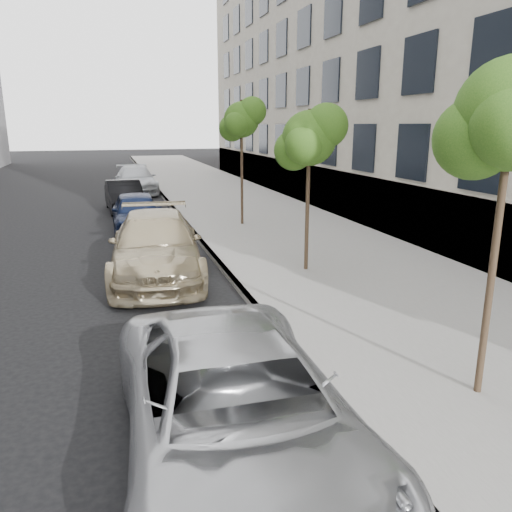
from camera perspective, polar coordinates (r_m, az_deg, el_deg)
name	(u,v)px	position (r m, az deg, el deg)	size (l,w,h in m)	color
sidewalk	(218,193)	(28.60, -4.39, 7.19)	(6.40, 72.00, 0.14)	gray
curb	(162,195)	(28.12, -10.67, 6.85)	(0.15, 72.00, 0.14)	#9E9B93
tree_mid	(310,138)	(12.70, 6.21, 13.26)	(1.70, 1.50, 4.20)	#38281C
tree_far	(242,120)	(18.87, -1.59, 15.30)	(1.65, 1.45, 4.67)	#38281C
minivan	(237,410)	(5.80, -2.23, -17.15)	(2.48, 5.37, 1.49)	#B7B9BC
suv	(156,246)	(13.08, -11.35, 1.16)	(2.25, 5.53, 1.61)	tan
sedan_blue	(137,213)	(18.69, -13.47, 4.85)	(1.72, 4.28, 1.46)	#101A37
sedan_black	(124,196)	(23.47, -14.80, 6.63)	(1.47, 4.21, 1.39)	black
sedan_rear	(136,180)	(29.71, -13.58, 8.46)	(2.14, 5.26, 1.53)	#B5B9BE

